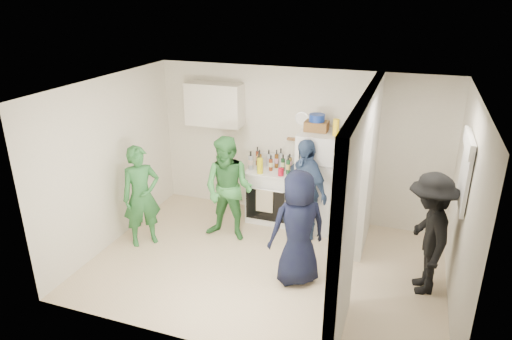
{
  "coord_description": "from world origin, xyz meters",
  "views": [
    {
      "loc": [
        1.71,
        -5.22,
        3.6
      ],
      "look_at": [
        -0.28,
        0.4,
        1.25
      ],
      "focal_mm": 32.0,
      "sensor_mm": 36.0,
      "label": 1
    }
  ],
  "objects_px": {
    "person_denim": "(305,190)",
    "person_nook": "(428,234)",
    "stove": "(271,194)",
    "person_navy": "(298,228)",
    "blue_bowl": "(317,118)",
    "yellow_cup_stack_top": "(336,127)",
    "fridge": "(319,181)",
    "person_green_center": "(229,189)",
    "person_green_left": "(141,196)",
    "wicker_basket": "(317,126)"
  },
  "relations": [
    {
      "from": "person_denim",
      "to": "person_nook",
      "type": "height_order",
      "value": "person_denim"
    },
    {
      "from": "stove",
      "to": "person_denim",
      "type": "distance_m",
      "value": 0.86
    },
    {
      "from": "person_navy",
      "to": "person_nook",
      "type": "relative_size",
      "value": 0.97
    },
    {
      "from": "blue_bowl",
      "to": "yellow_cup_stack_top",
      "type": "relative_size",
      "value": 0.96
    },
    {
      "from": "stove",
      "to": "person_navy",
      "type": "height_order",
      "value": "person_navy"
    },
    {
      "from": "blue_bowl",
      "to": "person_nook",
      "type": "xyz_separation_m",
      "value": [
        1.72,
        -1.24,
        -1.01
      ]
    },
    {
      "from": "fridge",
      "to": "person_green_center",
      "type": "bearing_deg",
      "value": -147.14
    },
    {
      "from": "stove",
      "to": "yellow_cup_stack_top",
      "type": "height_order",
      "value": "yellow_cup_stack_top"
    },
    {
      "from": "person_green_left",
      "to": "person_nook",
      "type": "height_order",
      "value": "person_nook"
    },
    {
      "from": "blue_bowl",
      "to": "person_green_left",
      "type": "distance_m",
      "value": 2.87
    },
    {
      "from": "person_nook",
      "to": "fridge",
      "type": "bearing_deg",
      "value": -136.55
    },
    {
      "from": "stove",
      "to": "yellow_cup_stack_top",
      "type": "bearing_deg",
      "value": -7.24
    },
    {
      "from": "person_green_center",
      "to": "person_nook",
      "type": "xyz_separation_m",
      "value": [
        2.84,
        -0.4,
        -0.01
      ]
    },
    {
      "from": "wicker_basket",
      "to": "person_denim",
      "type": "height_order",
      "value": "wicker_basket"
    },
    {
      "from": "stove",
      "to": "person_nook",
      "type": "bearing_deg",
      "value": -26.71
    },
    {
      "from": "fridge",
      "to": "person_navy",
      "type": "distance_m",
      "value": 1.55
    },
    {
      "from": "stove",
      "to": "person_green_center",
      "type": "xyz_separation_m",
      "value": [
        -0.42,
        -0.82,
        0.37
      ]
    },
    {
      "from": "yellow_cup_stack_top",
      "to": "person_denim",
      "type": "xyz_separation_m",
      "value": [
        -0.36,
        -0.29,
        -0.93
      ]
    },
    {
      "from": "person_green_left",
      "to": "person_navy",
      "type": "relative_size",
      "value": 0.99
    },
    {
      "from": "person_navy",
      "to": "person_green_left",
      "type": "bearing_deg",
      "value": -40.38
    },
    {
      "from": "blue_bowl",
      "to": "person_green_left",
      "type": "bearing_deg",
      "value": -148.23
    },
    {
      "from": "person_green_center",
      "to": "person_navy",
      "type": "xyz_separation_m",
      "value": [
        1.27,
        -0.76,
        -0.04
      ]
    },
    {
      "from": "person_nook",
      "to": "person_denim",
      "type": "bearing_deg",
      "value": -124.7
    },
    {
      "from": "stove",
      "to": "person_navy",
      "type": "xyz_separation_m",
      "value": [
        0.86,
        -1.58,
        0.33
      ]
    },
    {
      "from": "yellow_cup_stack_top",
      "to": "person_green_left",
      "type": "bearing_deg",
      "value": -154.12
    },
    {
      "from": "person_denim",
      "to": "blue_bowl",
      "type": "bearing_deg",
      "value": 123.26
    },
    {
      "from": "person_navy",
      "to": "person_nook",
      "type": "bearing_deg",
      "value": 156.89
    },
    {
      "from": "yellow_cup_stack_top",
      "to": "person_nook",
      "type": "relative_size",
      "value": 0.16
    },
    {
      "from": "fridge",
      "to": "person_green_left",
      "type": "relative_size",
      "value": 1.04
    },
    {
      "from": "person_green_center",
      "to": "person_navy",
      "type": "height_order",
      "value": "person_green_center"
    },
    {
      "from": "yellow_cup_stack_top",
      "to": "person_denim",
      "type": "height_order",
      "value": "yellow_cup_stack_top"
    },
    {
      "from": "person_navy",
      "to": "person_nook",
      "type": "xyz_separation_m",
      "value": [
        1.57,
        0.36,
        0.02
      ]
    },
    {
      "from": "yellow_cup_stack_top",
      "to": "person_denim",
      "type": "distance_m",
      "value": 1.04
    },
    {
      "from": "fridge",
      "to": "person_green_left",
      "type": "bearing_deg",
      "value": -150.22
    },
    {
      "from": "person_nook",
      "to": "person_green_left",
      "type": "bearing_deg",
      "value": -97.84
    },
    {
      "from": "wicker_basket",
      "to": "person_denim",
      "type": "relative_size",
      "value": 0.22
    },
    {
      "from": "stove",
      "to": "blue_bowl",
      "type": "height_order",
      "value": "blue_bowl"
    },
    {
      "from": "wicker_basket",
      "to": "person_navy",
      "type": "height_order",
      "value": "wicker_basket"
    },
    {
      "from": "blue_bowl",
      "to": "stove",
      "type": "bearing_deg",
      "value": -178.37
    },
    {
      "from": "fridge",
      "to": "person_green_left",
      "type": "height_order",
      "value": "fridge"
    },
    {
      "from": "stove",
      "to": "fridge",
      "type": "xyz_separation_m",
      "value": [
        0.8,
        -0.03,
        0.36
      ]
    },
    {
      "from": "person_denim",
      "to": "person_navy",
      "type": "height_order",
      "value": "person_denim"
    },
    {
      "from": "stove",
      "to": "fridge",
      "type": "relative_size",
      "value": 0.55
    },
    {
      "from": "yellow_cup_stack_top",
      "to": "person_denim",
      "type": "relative_size",
      "value": 0.16
    },
    {
      "from": "stove",
      "to": "yellow_cup_stack_top",
      "type": "xyz_separation_m",
      "value": [
        1.02,
        -0.13,
        1.29
      ]
    },
    {
      "from": "wicker_basket",
      "to": "person_denim",
      "type": "bearing_deg",
      "value": -95.17
    },
    {
      "from": "person_green_center",
      "to": "person_denim",
      "type": "height_order",
      "value": "person_green_center"
    },
    {
      "from": "person_denim",
      "to": "person_nook",
      "type": "bearing_deg",
      "value": 14.0
    },
    {
      "from": "stove",
      "to": "person_denim",
      "type": "xyz_separation_m",
      "value": [
        0.66,
        -0.42,
        0.36
      ]
    },
    {
      "from": "yellow_cup_stack_top",
      "to": "person_navy",
      "type": "bearing_deg",
      "value": -96.5
    }
  ]
}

